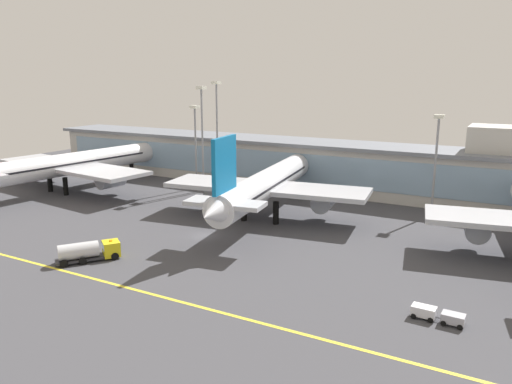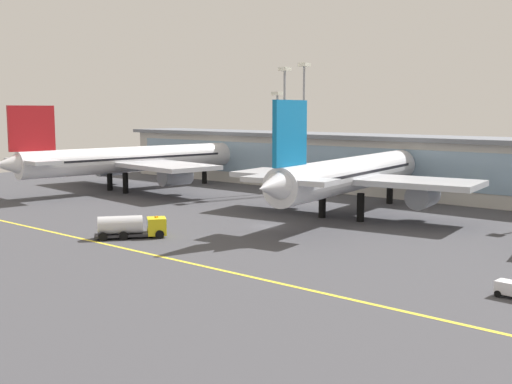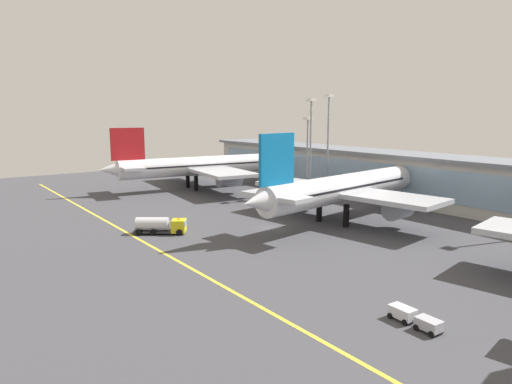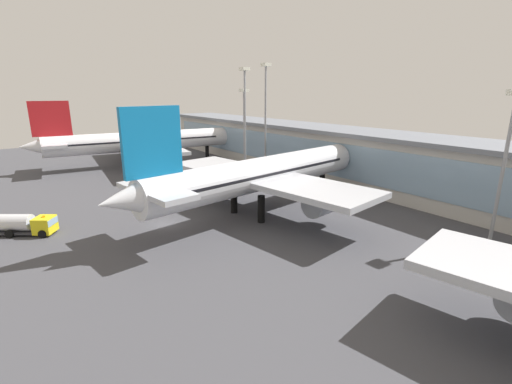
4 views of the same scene
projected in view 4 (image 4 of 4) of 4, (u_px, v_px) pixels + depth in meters
ground_plane at (165, 224)px, 54.11m from camera, size 205.02×205.02×0.00m
terminal_building at (362, 156)px, 75.37m from camera, size 149.44×14.00×16.62m
airliner_near_left at (142, 142)px, 96.39m from camera, size 44.49×56.11×17.07m
airliner_near_right at (261, 175)px, 57.46m from camera, size 39.45×51.47×17.54m
fuel_tanker_truck at (23, 224)px, 49.92m from camera, size 7.32×8.72×2.90m
apron_light_mast_west at (508, 143)px, 43.86m from camera, size 1.80×1.80×19.42m
apron_light_mast_centre at (244, 117)px, 84.64m from camera, size 1.80×1.80×19.78m
apron_light_mast_east at (245, 107)px, 79.99m from camera, size 1.80×1.80×24.21m
apron_light_mast_far_east at (266, 104)px, 82.49m from camera, size 1.80×1.80×25.27m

